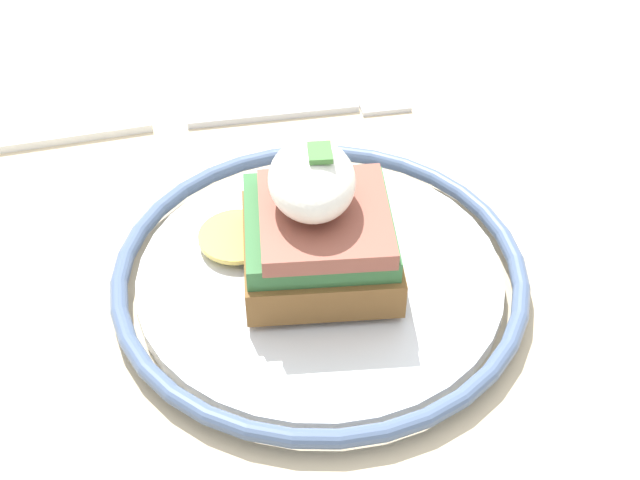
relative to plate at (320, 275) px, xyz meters
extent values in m
cube|color=#C6B28E|center=(-0.01, -0.02, -0.02)|extent=(1.09, 0.73, 0.03)
cylinder|color=#C6B28E|center=(-0.50, -0.32, -0.39)|extent=(0.06, 0.06, 0.71)
cylinder|color=#C6B28E|center=(-0.50, 0.28, -0.39)|extent=(0.06, 0.06, 0.71)
cylinder|color=silver|center=(0.00, 0.00, 0.00)|extent=(0.21, 0.21, 0.01)
torus|color=slate|center=(0.00, 0.00, 0.00)|extent=(0.24, 0.24, 0.01)
cube|color=brown|center=(0.00, 0.00, 0.02)|extent=(0.09, 0.08, 0.02)
cube|color=#38703D|center=(0.00, 0.00, 0.04)|extent=(0.08, 0.08, 0.01)
cube|color=brown|center=(0.00, 0.00, 0.05)|extent=(0.08, 0.07, 0.01)
ellipsoid|color=white|center=(0.00, 0.00, 0.07)|extent=(0.06, 0.05, 0.03)
cylinder|color=#E5C656|center=(-0.03, -0.05, 0.01)|extent=(0.05, 0.05, 0.00)
cube|color=#47843D|center=(0.00, 0.00, 0.09)|extent=(0.02, 0.01, 0.00)
cube|color=silver|center=(-0.17, -0.02, -0.01)|extent=(0.02, 0.12, 0.00)
cube|color=silver|center=(-0.18, 0.06, -0.01)|extent=(0.03, 0.04, 0.00)
cube|color=white|center=(-0.22, -0.17, 0.00)|extent=(0.16, 0.13, 0.01)
camera|label=1|loc=(0.36, -0.03, 0.36)|focal=50.00mm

